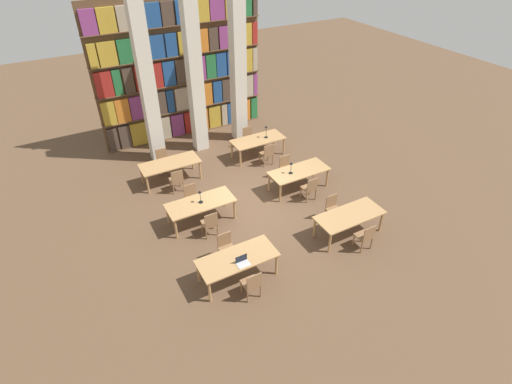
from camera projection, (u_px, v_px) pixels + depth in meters
The scene contains 27 objects.
ground_plane at pixel (252, 204), 13.08m from camera, with size 40.00×40.00×0.00m, color brown.
bookshelf_bank at pixel (182, 73), 15.67m from camera, with size 6.78×0.35×5.50m.
pillar_left at pixel (147, 83), 13.75m from camera, with size 0.50×0.50×6.00m.
pillar_center at pixel (194, 74), 14.44m from camera, with size 0.50×0.50×6.00m.
pillar_right at pixel (238, 67), 15.14m from camera, with size 0.50×0.50×6.00m.
reading_table_0 at pixel (237, 260), 10.12m from camera, with size 2.05×0.89×0.73m.
chair_0 at pixel (252, 284), 9.71m from camera, with size 0.42×0.40×0.87m.
chair_1 at pixel (226, 247), 10.75m from camera, with size 0.42×0.40×0.87m.
laptop at pixel (243, 262), 9.88m from camera, with size 0.32×0.22×0.21m.
reading_table_1 at pixel (349, 217), 11.53m from camera, with size 2.05×0.89×0.73m.
chair_2 at pixel (365, 236), 11.11m from camera, with size 0.42×0.40×0.87m.
chair_3 at pixel (333, 208), 12.15m from camera, with size 0.42×0.40×0.87m.
reading_table_2 at pixel (201, 204), 12.00m from camera, with size 2.05×0.89×0.73m.
chair_4 at pixel (210, 223), 11.58m from camera, with size 0.42×0.40×0.87m.
chair_5 at pixel (192, 197), 12.62m from camera, with size 0.42×0.40×0.87m.
desk_lamp_0 at pixel (200, 195), 11.79m from camera, with size 0.14×0.14×0.43m.
reading_table_3 at pixel (299, 172), 13.45m from camera, with size 2.05×0.89×0.73m.
chair_6 at pixel (310, 188), 13.02m from camera, with size 0.42×0.40×0.87m.
chair_7 at pixel (286, 167), 14.06m from camera, with size 0.42×0.40×0.87m.
desk_lamp_1 at pixel (291, 166), 13.10m from camera, with size 0.14×0.14×0.42m.
reading_table_4 at pixel (170, 165), 13.85m from camera, with size 2.05×0.89×0.73m.
chair_8 at pixel (177, 180), 13.42m from camera, with size 0.42×0.40×0.87m.
chair_9 at pixel (163, 160), 14.45m from camera, with size 0.42×0.40×0.87m.
reading_table_5 at pixel (258, 141), 15.25m from camera, with size 2.05×0.89×0.73m.
chair_10 at pixel (267, 153), 14.84m from camera, with size 0.42×0.40×0.87m.
chair_11 at pixel (249, 137), 15.87m from camera, with size 0.42×0.40×0.87m.
desk_lamp_2 at pixel (266, 130), 15.13m from camera, with size 0.14×0.14×0.49m.
Camera 1 is at (-4.91, -9.17, 7.94)m, focal length 28.00 mm.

